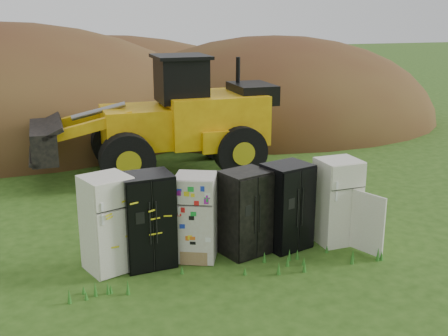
# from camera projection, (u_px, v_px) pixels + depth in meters

# --- Properties ---
(ground) EXTENTS (120.00, 120.00, 0.00)m
(ground) POSITION_uv_depth(u_px,v_px,m) (227.00, 254.00, 11.48)
(ground) COLOR #284913
(ground) RESTS_ON ground
(fridge_leftmost) EXTENTS (1.05, 1.03, 1.86)m
(fridge_leftmost) POSITION_uv_depth(u_px,v_px,m) (107.00, 223.00, 10.61)
(fridge_leftmost) COLOR white
(fridge_leftmost) RESTS_ON ground
(fridge_black_side) EXTENTS (1.05, 0.87, 1.85)m
(fridge_black_side) POSITION_uv_depth(u_px,v_px,m) (147.00, 220.00, 10.79)
(fridge_black_side) COLOR black
(fridge_black_side) RESTS_ON ground
(fridge_sticker) EXTENTS (0.99, 0.96, 1.74)m
(fridge_sticker) POSITION_uv_depth(u_px,v_px,m) (196.00, 217.00, 11.10)
(fridge_sticker) COLOR silver
(fridge_sticker) RESTS_ON ground
(fridge_dark_mid) EXTENTS (1.09, 0.99, 1.75)m
(fridge_dark_mid) POSITION_uv_depth(u_px,v_px,m) (245.00, 213.00, 11.32)
(fridge_dark_mid) COLOR black
(fridge_dark_mid) RESTS_ON ground
(fridge_black_right) EXTENTS (1.09, 0.99, 1.80)m
(fridge_black_right) POSITION_uv_depth(u_px,v_px,m) (287.00, 206.00, 11.62)
(fridge_black_right) COLOR black
(fridge_black_right) RESTS_ON ground
(fridge_open_door) EXTENTS (0.88, 0.82, 1.83)m
(fridge_open_door) POSITION_uv_depth(u_px,v_px,m) (337.00, 201.00, 11.87)
(fridge_open_door) COLOR white
(fridge_open_door) RESTS_ON ground
(wheel_loader) EXTENTS (7.36, 3.17, 3.52)m
(wheel_loader) POSITION_uv_depth(u_px,v_px,m) (153.00, 116.00, 16.64)
(wheel_loader) COLOR yellow
(wheel_loader) RESTS_ON ground
(dirt_mound_right) EXTENTS (14.78, 10.84, 7.46)m
(dirt_mound_right) POSITION_uv_depth(u_px,v_px,m) (272.00, 123.00, 24.55)
(dirt_mound_right) COLOR #4C2718
(dirt_mound_right) RESTS_ON ground
(dirt_mound_back) EXTENTS (18.02, 12.02, 7.15)m
(dirt_mound_back) POSITION_uv_depth(u_px,v_px,m) (101.00, 109.00, 27.91)
(dirt_mound_back) COLOR #4C2718
(dirt_mound_back) RESTS_ON ground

